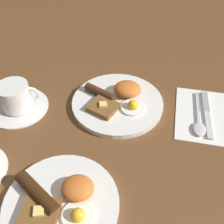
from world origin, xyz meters
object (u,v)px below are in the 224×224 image
knife (207,111)px  spoon (199,124)px  breakfast_plate_near (118,101)px  breakfast_plate_far (61,203)px  teacup_near (16,99)px

knife → spoon: (0.03, 0.06, 0.00)m
breakfast_plate_near → spoon: 0.23m
breakfast_plate_near → knife: size_ratio=1.41×
breakfast_plate_far → teacup_near: size_ratio=1.40×
spoon → teacup_near: bearing=-87.8°
knife → teacup_near: bearing=-83.0°
breakfast_plate_near → breakfast_plate_far: (0.09, 0.32, -0.00)m
spoon → knife: bearing=157.4°
breakfast_plate_far → knife: size_ratio=1.29×
breakfast_plate_far → teacup_near: (0.19, -0.27, 0.02)m
teacup_near → breakfast_plate_near: bearing=-170.4°
breakfast_plate_near → breakfast_plate_far: size_ratio=1.10×
breakfast_plate_near → teacup_near: 0.28m
teacup_near → knife: size_ratio=0.92×
teacup_near → breakfast_plate_far: bearing=125.4°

